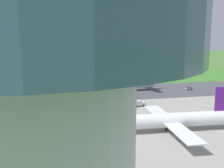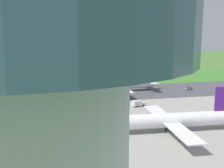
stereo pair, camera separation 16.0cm
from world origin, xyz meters
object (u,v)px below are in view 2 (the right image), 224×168
object	(u,v)px
airliner_parked_mid	(167,120)
no_stopping_sign	(107,80)
airliner_main	(113,84)
service_truck_baggage	(138,103)
traffic_cone_orange	(95,80)
service_car_followme	(189,89)

from	to	relation	value
airliner_parked_mid	no_stopping_sign	xyz separation A→B (m)	(-0.33, -97.52, -2.37)
airliner_main	airliner_parked_mid	xyz separation A→B (m)	(-3.38, 62.91, -0.62)
airliner_parked_mid	service_truck_baggage	bearing A→B (deg)	-91.14
airliner_parked_mid	no_stopping_sign	size ratio (longest dim) A/B	20.57
airliner_main	no_stopping_sign	bearing A→B (deg)	-96.13
no_stopping_sign	traffic_cone_orange	distance (m)	8.50
traffic_cone_orange	airliner_parked_mid	bearing A→B (deg)	93.62
airliner_main	no_stopping_sign	size ratio (longest dim) A/B	23.78
no_stopping_sign	traffic_cone_orange	world-z (taller)	no_stopping_sign
airliner_parked_mid	traffic_cone_orange	bearing A→B (deg)	-86.38
airliner_parked_mid	service_car_followme	world-z (taller)	airliner_parked_mid
service_car_followme	traffic_cone_orange	bearing A→B (deg)	-42.81
airliner_parked_mid	traffic_cone_orange	world-z (taller)	airliner_parked_mid
service_truck_baggage	traffic_cone_orange	distance (m)	71.67
airliner_main	service_car_followme	world-z (taller)	airliner_main
service_car_followme	no_stopping_sign	xyz separation A→B (m)	(39.36, -37.85, 0.52)
service_truck_baggage	service_car_followme	bearing A→B (deg)	-143.88
service_car_followme	airliner_parked_mid	bearing A→B (deg)	56.37
service_truck_baggage	service_car_followme	distance (m)	48.37
airliner_parked_mid	service_car_followme	distance (m)	71.73
airliner_main	airliner_parked_mid	bearing A→B (deg)	93.08
airliner_parked_mid	service_truck_baggage	world-z (taller)	airliner_parked_mid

